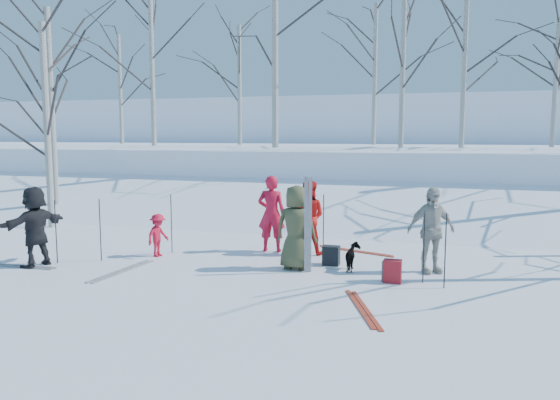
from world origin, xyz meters
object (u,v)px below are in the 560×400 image
(skier_redor_behind, at_px, (308,217))
(dog, at_px, (353,257))
(skier_red_north, at_px, (271,214))
(skier_grey_west, at_px, (35,226))
(backpack_dark, at_px, (331,255))
(skier_olive_center, at_px, (296,227))
(skier_cream_east, at_px, (431,230))
(backpack_grey, at_px, (390,272))
(skier_red_seated, at_px, (158,235))
(backpack_red, at_px, (392,271))

(skier_redor_behind, xyz_separation_m, dog, (1.25, -1.24, -0.56))
(skier_red_north, height_order, skier_grey_west, skier_red_north)
(backpack_dark, bearing_deg, skier_red_north, 150.68)
(skier_grey_west, bearing_deg, dog, 117.09)
(skier_olive_center, height_order, backpack_dark, skier_olive_center)
(skier_olive_center, bearing_deg, skier_red_north, -54.23)
(skier_cream_east, distance_m, backpack_grey, 1.30)
(skier_olive_center, height_order, backpack_grey, skier_olive_center)
(skier_cream_east, relative_size, backpack_grey, 4.45)
(skier_red_seated, distance_m, backpack_dark, 3.86)
(skier_olive_center, distance_m, skier_redor_behind, 1.47)
(skier_red_north, bearing_deg, skier_redor_behind, 174.87)
(skier_redor_behind, height_order, backpack_grey, skier_redor_behind)
(skier_red_north, bearing_deg, skier_olive_center, 118.02)
(dog, height_order, backpack_red, dog)
(skier_olive_center, relative_size, skier_cream_east, 1.00)
(skier_olive_center, height_order, skier_grey_west, skier_olive_center)
(backpack_red, relative_size, backpack_grey, 1.11)
(skier_red_north, xyz_separation_m, skier_grey_west, (-4.17, -2.79, -0.06))
(skier_red_north, relative_size, skier_grey_west, 1.07)
(skier_red_seated, xyz_separation_m, backpack_dark, (3.83, 0.36, -0.28))
(skier_red_seated, relative_size, skier_cream_east, 0.56)
(skier_redor_behind, bearing_deg, backpack_grey, 137.40)
(skier_grey_west, bearing_deg, skier_olive_center, 117.65)
(backpack_dark, bearing_deg, backpack_grey, -35.59)
(backpack_red, distance_m, backpack_grey, 0.06)
(skier_grey_west, bearing_deg, skier_red_seated, 141.38)
(skier_olive_center, xyz_separation_m, backpack_dark, (0.61, 0.55, -0.65))
(backpack_red, distance_m, backpack_dark, 1.67)
(skier_olive_center, bearing_deg, dog, -167.20)
(skier_red_seated, bearing_deg, skier_cream_east, -75.35)
(skier_redor_behind, distance_m, dog, 1.85)
(skier_redor_behind, height_order, skier_red_seated, skier_redor_behind)
(skier_red_north, relative_size, backpack_dark, 4.41)
(skier_red_seated, bearing_deg, backpack_dark, -73.21)
(skier_olive_center, relative_size, skier_red_seated, 1.78)
(dog, relative_size, backpack_grey, 1.70)
(skier_grey_west, xyz_separation_m, backpack_grey, (7.08, 0.96, -0.64))
(skier_cream_east, xyz_separation_m, backpack_dark, (-1.98, 0.03, -0.65))
(skier_grey_west, bearing_deg, backpack_grey, 110.73)
(skier_red_north, height_order, dog, skier_red_north)
(backpack_dark, bearing_deg, skier_cream_east, -0.92)
(skier_red_seated, distance_m, skier_grey_west, 2.50)
(skier_cream_east, relative_size, backpack_dark, 4.23)
(skier_red_north, relative_size, skier_redor_behind, 1.06)
(skier_olive_center, relative_size, skier_redor_behind, 1.02)
(skier_cream_east, distance_m, skier_grey_west, 7.97)
(skier_olive_center, height_order, skier_cream_east, skier_olive_center)
(skier_red_seated, bearing_deg, skier_olive_center, -81.91)
(skier_olive_center, bearing_deg, skier_cream_east, -167.36)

